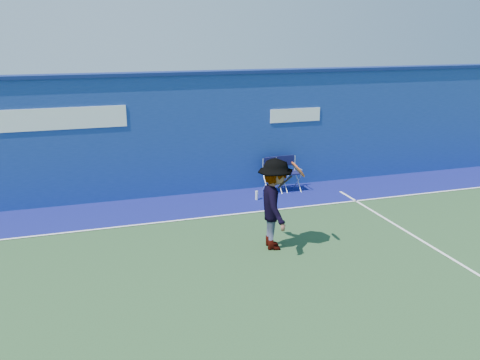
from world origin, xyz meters
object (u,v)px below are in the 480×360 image
object	(u,v)px
directors_chair_right	(288,180)
tennis_player	(275,204)
water_bottle	(257,195)
directors_chair_left	(275,178)

from	to	relation	value
directors_chair_right	tennis_player	bearing A→B (deg)	-116.95
water_bottle	directors_chair_left	bearing A→B (deg)	35.97
directors_chair_left	directors_chair_right	xyz separation A→B (m)	(0.36, -0.02, -0.09)
directors_chair_right	water_bottle	xyz separation A→B (m)	(-1.04, -0.47, -0.16)
water_bottle	tennis_player	xyz separation A→B (m)	(-0.62, -2.80, 0.77)
directors_chair_left	water_bottle	xyz separation A→B (m)	(-0.68, -0.49, -0.26)
directors_chair_right	water_bottle	world-z (taller)	directors_chair_right
directors_chair_right	water_bottle	bearing A→B (deg)	-155.60
directors_chair_left	water_bottle	distance (m)	0.88
directors_chair_left	tennis_player	distance (m)	3.58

